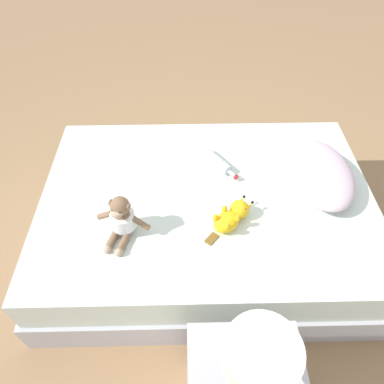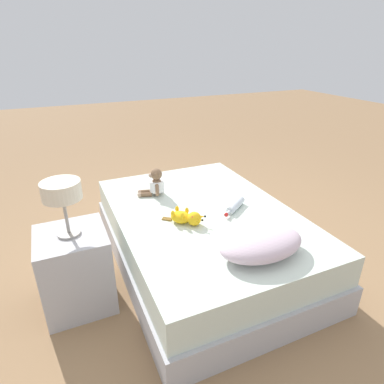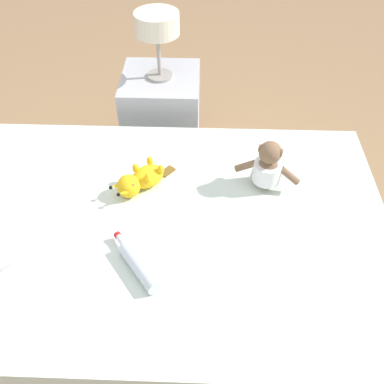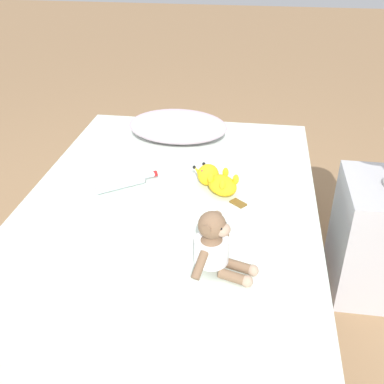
{
  "view_description": "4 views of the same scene",
  "coord_description": "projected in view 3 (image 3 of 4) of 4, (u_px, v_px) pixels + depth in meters",
  "views": [
    {
      "loc": [
        1.29,
        -0.11,
        1.91
      ],
      "look_at": [
        0.07,
        -0.09,
        0.55
      ],
      "focal_mm": 32.77,
      "sensor_mm": 36.0,
      "label": 1
    },
    {
      "loc": [
        0.97,
        1.97,
        1.63
      ],
      "look_at": [
        0.04,
        -0.14,
        0.56
      ],
      "focal_mm": 30.44,
      "sensor_mm": 36.0,
      "label": 2
    },
    {
      "loc": [
        -1.15,
        -0.16,
        1.78
      ],
      "look_at": [
        0.07,
        -0.11,
        0.55
      ],
      "focal_mm": 40.49,
      "sensor_mm": 36.0,
      "label": 3
    },
    {
      "loc": [
        0.35,
        -1.68,
        1.52
      ],
      "look_at": [
        0.11,
        -0.06,
        0.53
      ],
      "focal_mm": 42.97,
      "sensor_mm": 36.0,
      "label": 4
    }
  ],
  "objects": [
    {
      "name": "ground_plane",
      "position": [
        168.0,
        283.0,
        2.07
      ],
      "size": [
        16.0,
        16.0,
        0.0
      ],
      "primitive_type": "plane",
      "color": "#93704C"
    },
    {
      "name": "bed",
      "position": [
        166.0,
        256.0,
        1.92
      ],
      "size": [
        1.32,
        1.9,
        0.45
      ],
      "color": "#B2B2B7",
      "rests_on": "ground_plane"
    },
    {
      "name": "plush_monkey",
      "position": [
        268.0,
        167.0,
        1.85
      ],
      "size": [
        0.24,
        0.28,
        0.24
      ],
      "color": "brown",
      "rests_on": "bed"
    },
    {
      "name": "plush_yellow_creature",
      "position": [
        140.0,
        180.0,
        1.86
      ],
      "size": [
        0.27,
        0.27,
        0.1
      ],
      "color": "yellow",
      "rests_on": "bed"
    },
    {
      "name": "glass_bottle",
      "position": [
        139.0,
        265.0,
        1.57
      ],
      "size": [
        0.26,
        0.21,
        0.06
      ],
      "color": "silver",
      "rests_on": "bed"
    },
    {
      "name": "nightstand",
      "position": [
        162.0,
        118.0,
        2.57
      ],
      "size": [
        0.43,
        0.43,
        0.54
      ],
      "color": "#B2B2B7",
      "rests_on": "ground_plane"
    },
    {
      "name": "bedside_lamp",
      "position": [
        157.0,
        27.0,
        2.18
      ],
      "size": [
        0.23,
        0.23,
        0.35
      ],
      "color": "gray",
      "rests_on": "nightstand"
    }
  ]
}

